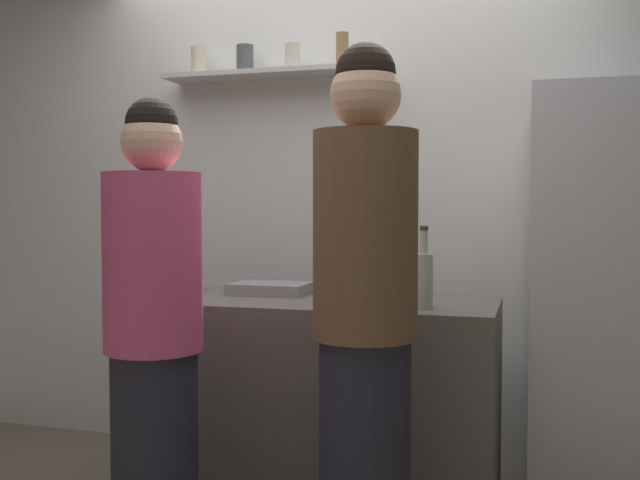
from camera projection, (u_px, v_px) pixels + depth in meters
back_wall_assembly at (344, 200)px, 3.77m from camera, size 4.80×0.32×2.60m
refrigerator at (615, 303)px, 3.06m from camera, size 0.68×0.65×1.75m
counter at (320, 404)px, 3.11m from camera, size 1.46×0.62×0.88m
baking_pan at (270, 289)px, 3.29m from camera, size 0.34×0.24×0.05m
utensil_holder at (400, 284)px, 3.13m from camera, size 0.09×0.09×0.22m
wine_bottle_dark_glass at (341, 270)px, 3.28m from camera, size 0.08×0.08×0.30m
wine_bottle_pale_glass at (424, 278)px, 2.81m from camera, size 0.07×0.07×0.32m
wine_bottle_green_glass at (335, 271)px, 3.01m from camera, size 0.07×0.07×0.33m
wine_bottle_amber_glass at (375, 277)px, 2.80m from camera, size 0.08×0.08×0.31m
water_bottle_plastic at (191, 268)px, 3.29m from camera, size 0.09×0.09×0.25m
person_brown_jacket at (365, 321)px, 2.40m from camera, size 0.34×0.34×1.80m
person_pink_top at (154, 340)px, 2.56m from camera, size 0.34×0.34×1.65m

